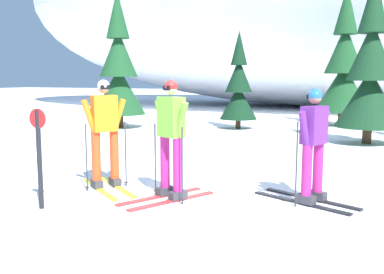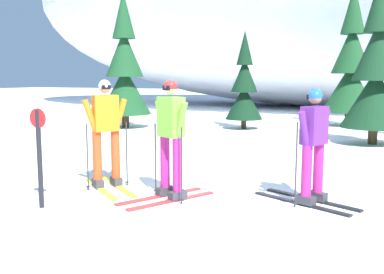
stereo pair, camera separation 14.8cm
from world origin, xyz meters
The scene contains 9 objects.
ground_plane centered at (0.00, 0.00, 0.00)m, with size 120.00×120.00×0.00m, color white.
skier_purple_jacket centered at (1.83, 0.37, 0.89)m, with size 1.66×1.04×1.72m.
skier_lime_jacket centered at (-0.22, -0.23, 0.98)m, with size 1.12×1.60×1.84m.
skier_orange_jacket centered at (-1.54, -0.04, 0.97)m, with size 1.52×1.31×1.84m.
pine_tree_far_left centered at (-6.21, 7.85, 2.11)m, with size 1.95×1.95×5.05m.
pine_tree_left centered at (-1.99, 9.25, 1.49)m, with size 1.37×1.37×3.56m.
pine_tree_center_left centered at (1.46, 11.94, 2.26)m, with size 2.08×2.08×5.40m.
pine_tree_center centered at (2.48, 7.10, 1.98)m, with size 1.83×1.83×4.74m.
trail_marker_post centered at (-1.72, -1.42, 0.82)m, with size 0.28×0.07×1.44m.
Camera 1 is at (2.64, -6.21, 1.87)m, focal length 40.83 mm.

